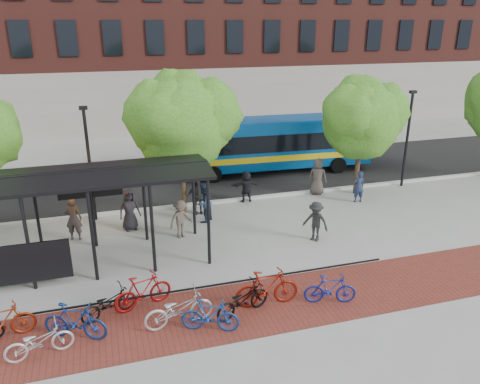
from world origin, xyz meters
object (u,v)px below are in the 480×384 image
object	(u,v)px
bike_8	(243,300)
pedestrian_7	(359,187)
bike_2	(39,341)
bike_3	(75,321)
bike_11	(330,289)
pedestrian_4	(198,196)
pedestrian_1	(73,219)
lamp_post_right	(407,136)
bike_1	(1,323)
pedestrian_3	(181,219)
tree_c	(363,115)
bus	(272,142)
bike_7	(210,316)
bike_6	(179,309)
lamp_post_left	(89,161)
bike_5	(143,291)
pedestrian_9	(316,221)
pedestrian_5	(246,186)
pedestrian_2	(204,203)
bike_9	(267,288)
bus_shelter	(54,189)
pedestrian_6	(318,177)
tree_b	(182,118)
bike_4	(109,303)
pedestrian_0	(129,210)

from	to	relation	value
bike_8	pedestrian_7	size ratio (longest dim) A/B	1.19
bike_2	bike_3	xyz separation A→B (m)	(0.91, 0.49, 0.10)
bike_11	pedestrian_4	world-z (taller)	pedestrian_4
pedestrian_1	lamp_post_right	bearing A→B (deg)	-160.57
bike_1	pedestrian_4	distance (m)	10.30
bike_3	bike_8	xyz separation A→B (m)	(4.84, -0.23, -0.06)
bike_11	bike_1	bearing A→B (deg)	100.03
bike_8	pedestrian_3	world-z (taller)	pedestrian_3
tree_c	lamp_post_right	size ratio (longest dim) A/B	1.16
pedestrian_3	tree_c	bearing A→B (deg)	-7.85
bike_3	bus	bearing A→B (deg)	-14.18
bike_7	bike_6	bearing A→B (deg)	78.34
bike_1	bike_2	world-z (taller)	bike_1
lamp_post_left	bus	size ratio (longest dim) A/B	0.43
bike_5	bike_6	xyz separation A→B (m)	(0.91, -1.23, -0.02)
bike_6	bike_7	world-z (taller)	bike_6
pedestrian_9	bike_11	bearing A→B (deg)	-60.80
bike_8	pedestrian_5	distance (m)	9.52
pedestrian_2	pedestrian_4	distance (m)	1.00
pedestrian_1	pedestrian_5	bearing A→B (deg)	-152.31
bike_9	pedestrian_4	bearing A→B (deg)	6.89
bus_shelter	bike_7	size ratio (longest dim) A/B	6.23
bike_6	pedestrian_6	world-z (taller)	pedestrian_6
pedestrian_1	pedestrian_7	distance (m)	13.27
lamp_post_right	bike_7	size ratio (longest dim) A/B	3.01
bike_9	bike_3	bearing A→B (deg)	93.35
bike_2	bike_6	bearing A→B (deg)	-96.32
bike_9	bike_5	bearing A→B (deg)	78.09
tree_b	pedestrian_3	xyz separation A→B (m)	(-0.70, -2.68, -3.64)
bike_3	bike_7	distance (m)	3.77
bike_4	pedestrian_6	distance (m)	13.32
tree_c	pedestrian_0	distance (m)	12.13
bike_4	pedestrian_0	distance (m)	6.37
pedestrian_6	bus_shelter	bearing A→B (deg)	47.43
tree_c	bike_3	size ratio (longest dim) A/B	3.17
bike_9	bike_11	world-z (taller)	bike_9
bike_4	pedestrian_0	xyz separation A→B (m)	(1.10, 6.25, 0.45)
bike_1	bike_7	xyz separation A→B (m)	(5.67, -1.31, -0.03)
pedestrian_6	pedestrian_2	bearing A→B (deg)	43.84
pedestrian_0	pedestrian_6	bearing A→B (deg)	-2.03
lamp_post_right	bike_9	xyz separation A→B (m)	(-10.89, -8.59, -2.13)
lamp_post_right	pedestrian_5	world-z (taller)	lamp_post_right
bike_9	pedestrian_6	distance (m)	10.55
tree_b	lamp_post_left	distance (m)	4.45
bike_3	pedestrian_0	xyz separation A→B (m)	(2.03, 7.08, 0.36)
pedestrian_4	tree_c	bearing A→B (deg)	4.02
bike_5	bike_8	bearing A→B (deg)	-130.13
tree_c	pedestrian_4	size ratio (longest dim) A/B	3.48
bike_3	bike_4	xyz separation A→B (m)	(0.93, 0.82, -0.10)
bike_8	pedestrian_7	bearing A→B (deg)	-68.16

